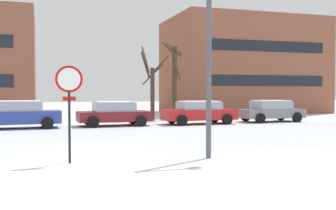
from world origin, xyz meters
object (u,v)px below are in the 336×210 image
Objects in this scene: street_lamp at (218,50)px; stop_sign at (69,95)px; parked_car_blue at (19,114)px; parked_car_maroon at (114,113)px; parked_car_red at (199,112)px; parked_car_gray at (271,111)px.

stop_sign is at bearing 174.64° from street_lamp.
street_lamp reaches higher than stop_sign.
parked_car_maroon is (5.17, 0.12, -0.04)m from parked_car_blue.
street_lamp reaches higher than parked_car_maroon.
parked_car_red is at bearing -1.22° from parked_car_blue.
parked_car_gray is (9.29, 12.01, -2.56)m from street_lamp.
stop_sign reaches higher than parked_car_blue.
parked_car_red is (10.34, -0.22, -0.04)m from parked_car_blue.
parked_car_gray is at bearing -0.57° from parked_car_maroon.
stop_sign is at bearing -105.84° from parked_car_maroon.
parked_car_red and parked_car_gray have the same top height.
stop_sign reaches higher than parked_car_gray.
parked_car_maroon reaches higher than parked_car_gray.
stop_sign reaches higher than parked_car_maroon.
street_lamp is at bearing -62.54° from parked_car_blue.
parked_car_red is at bearing 53.22° from stop_sign.
stop_sign reaches higher than parked_car_red.
stop_sign is 0.63× the size of parked_car_blue.
parked_car_maroon is (3.32, 11.70, -1.21)m from stop_sign.
parked_car_maroon is 0.99× the size of parked_car_gray.
parked_car_red is at bearing 70.74° from street_lamp.
parked_car_blue is 1.04× the size of parked_car_maroon.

